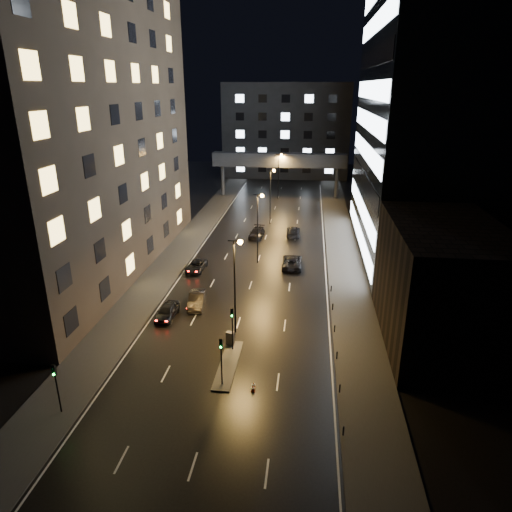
# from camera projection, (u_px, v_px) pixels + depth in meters

# --- Properties ---
(ground) EXTENTS (160.00, 160.00, 0.00)m
(ground) POSITION_uv_depth(u_px,v_px,m) (266.00, 237.00, 77.15)
(ground) COLOR black
(ground) RESTS_ON ground
(sidewalk_left) EXTENTS (5.00, 110.00, 0.15)m
(sidewalk_left) POSITION_uv_depth(u_px,v_px,m) (186.00, 243.00, 73.86)
(sidewalk_left) COLOR #383533
(sidewalk_left) RESTS_ON ground
(sidewalk_right) EXTENTS (5.00, 110.00, 0.15)m
(sidewalk_right) POSITION_uv_depth(u_px,v_px,m) (342.00, 250.00, 71.09)
(sidewalk_right) COLOR #383533
(sidewalk_right) RESTS_ON ground
(building_left) EXTENTS (15.00, 48.00, 40.00)m
(building_left) POSITION_uv_depth(u_px,v_px,m) (78.00, 120.00, 57.77)
(building_left) COLOR #2D2319
(building_left) RESTS_ON ground
(building_right_low) EXTENTS (10.00, 18.00, 12.00)m
(building_right_low) POSITION_uv_depth(u_px,v_px,m) (441.00, 285.00, 44.00)
(building_right_low) COLOR black
(building_right_low) RESTS_ON ground
(building_right_glass) EXTENTS (20.00, 36.00, 45.00)m
(building_right_glass) POSITION_uv_depth(u_px,v_px,m) (444.00, 98.00, 62.80)
(building_right_glass) COLOR black
(building_right_glass) RESTS_ON ground
(building_far) EXTENTS (34.00, 14.00, 25.00)m
(building_far) POSITION_uv_depth(u_px,v_px,m) (287.00, 130.00, 126.75)
(building_far) COLOR #333335
(building_far) RESTS_ON ground
(skybridge) EXTENTS (30.00, 3.00, 10.00)m
(skybridge) POSITION_uv_depth(u_px,v_px,m) (279.00, 161.00, 102.15)
(skybridge) COLOR #333335
(skybridge) RESTS_ON ground
(median_island) EXTENTS (1.60, 8.00, 0.15)m
(median_island) POSITION_uv_depth(u_px,v_px,m) (228.00, 364.00, 41.74)
(median_island) COLOR #383533
(median_island) RESTS_ON ground
(traffic_signal_near) EXTENTS (0.28, 0.34, 4.40)m
(traffic_signal_near) POSITION_uv_depth(u_px,v_px,m) (232.00, 322.00, 43.00)
(traffic_signal_near) COLOR black
(traffic_signal_near) RESTS_ON median_island
(traffic_signal_far) EXTENTS (0.28, 0.34, 4.40)m
(traffic_signal_far) POSITION_uv_depth(u_px,v_px,m) (221.00, 354.00, 37.88)
(traffic_signal_far) COLOR black
(traffic_signal_far) RESTS_ON median_island
(traffic_signal_corner) EXTENTS (0.28, 0.34, 4.40)m
(traffic_signal_corner) POSITION_uv_depth(u_px,v_px,m) (56.00, 382.00, 34.59)
(traffic_signal_corner) COLOR black
(traffic_signal_corner) RESTS_ON ground
(bollard_row) EXTENTS (0.12, 25.12, 0.90)m
(bollard_row) POSITION_uv_depth(u_px,v_px,m) (336.00, 342.00, 44.70)
(bollard_row) COLOR black
(bollard_row) RESTS_ON ground
(streetlight_near) EXTENTS (1.45, 0.50, 10.15)m
(streetlight_near) POSITION_uv_depth(u_px,v_px,m) (236.00, 274.00, 45.09)
(streetlight_near) COLOR black
(streetlight_near) RESTS_ON ground
(streetlight_mid_a) EXTENTS (1.45, 0.50, 10.15)m
(streetlight_mid_a) POSITION_uv_depth(u_px,v_px,m) (259.00, 220.00, 63.70)
(streetlight_mid_a) COLOR black
(streetlight_mid_a) RESTS_ON ground
(streetlight_mid_b) EXTENTS (1.45, 0.50, 10.15)m
(streetlight_mid_b) POSITION_uv_depth(u_px,v_px,m) (271.00, 189.00, 82.31)
(streetlight_mid_b) COLOR black
(streetlight_mid_b) RESTS_ON ground
(streetlight_far) EXTENTS (1.45, 0.50, 10.15)m
(streetlight_far) POSITION_uv_depth(u_px,v_px,m) (279.00, 170.00, 100.92)
(streetlight_far) COLOR black
(streetlight_far) RESTS_ON ground
(car_away_a) EXTENTS (1.97, 4.55, 1.53)m
(car_away_a) POSITION_uv_depth(u_px,v_px,m) (167.00, 311.00, 50.06)
(car_away_a) COLOR black
(car_away_a) RESTS_ON ground
(car_away_b) EXTENTS (2.26, 5.05, 1.61)m
(car_away_b) POSITION_uv_depth(u_px,v_px,m) (197.00, 300.00, 52.69)
(car_away_b) COLOR black
(car_away_b) RESTS_ON ground
(car_away_c) EXTENTS (2.48, 4.93, 1.34)m
(car_away_c) POSITION_uv_depth(u_px,v_px,m) (196.00, 266.00, 62.96)
(car_away_c) COLOR black
(car_away_c) RESTS_ON ground
(car_away_d) EXTENTS (2.51, 5.44, 1.54)m
(car_away_d) POSITION_uv_depth(u_px,v_px,m) (257.00, 233.00, 76.84)
(car_away_d) COLOR black
(car_away_d) RESTS_ON ground
(car_toward_a) EXTENTS (2.73, 5.82, 1.61)m
(car_toward_a) POSITION_uv_depth(u_px,v_px,m) (292.00, 262.00, 64.16)
(car_toward_a) COLOR black
(car_toward_a) RESTS_ON ground
(car_toward_b) EXTENTS (2.39, 5.55, 1.59)m
(car_toward_b) POSITION_uv_depth(u_px,v_px,m) (293.00, 231.00, 77.58)
(car_toward_b) COLOR black
(car_toward_b) RESTS_ON ground
(utility_cabinet) EXTENTS (0.84, 0.71, 1.36)m
(utility_cabinet) POSITION_uv_depth(u_px,v_px,m) (230.00, 338.00, 44.61)
(utility_cabinet) COLOR #555557
(utility_cabinet) RESTS_ON median_island
(cone_a) EXTENTS (0.43, 0.43, 0.55)m
(cone_a) POSITION_uv_depth(u_px,v_px,m) (253.00, 385.00, 38.53)
(cone_a) COLOR orange
(cone_a) RESTS_ON ground
(cone_b) EXTENTS (0.50, 0.50, 0.56)m
(cone_b) POSITION_uv_depth(u_px,v_px,m) (253.00, 388.00, 38.09)
(cone_b) COLOR red
(cone_b) RESTS_ON ground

